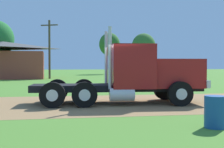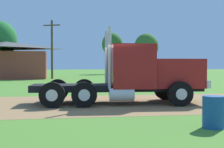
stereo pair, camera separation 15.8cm
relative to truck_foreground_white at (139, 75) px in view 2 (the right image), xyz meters
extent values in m
plane|color=#4F852E|center=(-0.40, 0.06, -1.25)|extent=(200.00, 200.00, 0.00)
cube|color=#997349|center=(-0.40, 0.06, -1.24)|extent=(120.00, 6.89, 0.01)
cube|color=black|center=(-0.98, 0.07, -0.55)|extent=(7.41, 2.03, 0.28)
cube|color=maroon|center=(1.60, -0.08, 0.07)|extent=(2.27, 2.21, 1.24)
cube|color=silver|center=(2.72, -0.15, -0.37)|extent=(0.30, 2.29, 0.32)
cube|color=maroon|center=(-0.36, 0.04, 0.38)|extent=(1.91, 2.49, 1.85)
cube|color=#2D3D4C|center=(0.54, -0.02, 0.75)|extent=(0.16, 1.99, 0.81)
cylinder|color=silver|center=(-1.31, 1.04, 0.72)|extent=(0.14, 0.14, 2.55)
cylinder|color=silver|center=(-1.42, -0.85, 0.72)|extent=(0.14, 0.14, 2.55)
cylinder|color=silver|center=(-0.95, -0.97, -0.77)|extent=(1.03, 0.58, 0.52)
cylinder|color=black|center=(1.56, 1.12, -0.74)|extent=(1.03, 0.36, 1.01)
cylinder|color=silver|center=(1.57, 1.28, -0.74)|extent=(0.46, 0.07, 0.46)
cylinder|color=black|center=(1.42, -1.27, -0.74)|extent=(1.03, 0.36, 1.01)
cylinder|color=silver|center=(1.41, -1.42, -0.74)|extent=(0.46, 0.07, 0.46)
cylinder|color=black|center=(-3.57, 1.42, -0.74)|extent=(1.03, 0.36, 1.01)
cylinder|color=silver|center=(-3.56, 1.58, -0.74)|extent=(0.46, 0.07, 0.46)
cylinder|color=black|center=(-3.71, -0.96, -0.74)|extent=(1.03, 0.36, 1.01)
cylinder|color=silver|center=(-3.72, -1.12, -0.74)|extent=(0.46, 0.07, 0.46)
cylinder|color=black|center=(-2.32, 1.35, -0.74)|extent=(1.03, 0.36, 1.01)
cylinder|color=silver|center=(-2.31, 1.51, -0.74)|extent=(0.46, 0.07, 0.46)
cylinder|color=black|center=(-2.46, -1.03, -0.74)|extent=(1.03, 0.36, 1.01)
cylinder|color=silver|center=(-2.47, -1.19, -0.74)|extent=(0.46, 0.07, 0.46)
cylinder|color=#19478C|center=(0.71, -5.45, -0.82)|extent=(0.58, 0.58, 0.86)
cube|color=brown|center=(-10.56, 26.14, 0.40)|extent=(9.99, 7.19, 3.30)
pyramid|color=#4D4D4D|center=(-10.56, 26.14, 2.91)|extent=(10.49, 7.54, 0.86)
cylinder|color=#4C412F|center=(-4.90, 24.67, 2.32)|extent=(0.26, 0.26, 7.14)
cube|color=#4C412F|center=(-4.90, 24.67, 5.29)|extent=(2.08, 0.99, 0.14)
cylinder|color=#513823|center=(-11.84, 28.76, 0.43)|extent=(0.44, 0.44, 3.35)
ellipsoid|color=#267231|center=(-11.84, 28.76, 3.86)|extent=(4.38, 4.38, 4.82)
cylinder|color=#513823|center=(5.23, 42.22, 0.74)|extent=(0.44, 0.44, 3.98)
ellipsoid|color=#316328|center=(5.23, 42.22, 4.26)|extent=(3.83, 3.83, 4.22)
cylinder|color=#513823|center=(10.53, 37.82, 0.36)|extent=(0.44, 0.44, 3.22)
ellipsoid|color=#37682B|center=(10.53, 37.82, 3.63)|extent=(4.14, 4.14, 4.56)
camera|label=1|loc=(-3.31, -12.91, 0.43)|focal=48.38mm
camera|label=2|loc=(-3.15, -12.94, 0.43)|focal=48.38mm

